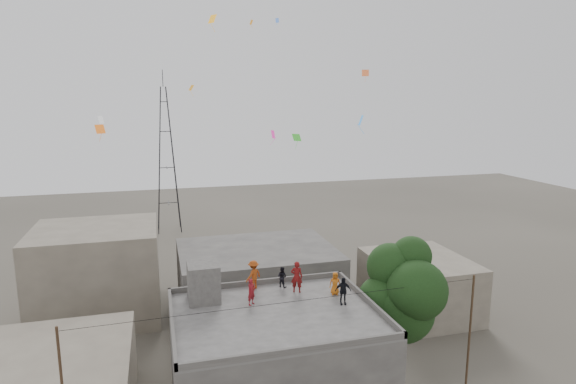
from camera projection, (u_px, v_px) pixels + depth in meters
name	position (u px, v px, depth m)	size (l,w,h in m)	color
main_building	(275.00, 370.00, 24.18)	(10.00, 8.00, 6.10)	#454340
parapet	(275.00, 311.00, 23.57)	(10.00, 8.00, 0.30)	#454340
stair_head_box	(203.00, 282.00, 25.04)	(1.60, 1.80, 2.00)	#454340
neighbor_north	(257.00, 279.00, 38.06)	(12.00, 9.00, 5.00)	#454340
neighbor_northwest	(98.00, 272.00, 36.62)	(9.00, 8.00, 7.00)	#685F52
neighbor_east	(419.00, 285.00, 37.47)	(7.00, 8.00, 4.40)	#685F52
tree	(404.00, 293.00, 26.09)	(4.90, 4.60, 9.10)	black
utility_line	(292.00, 368.00, 22.98)	(20.12, 0.62, 7.40)	black
transmission_tower	(167.00, 160.00, 59.86)	(2.97, 2.97, 20.01)	black
person_red_adult	(297.00, 277.00, 26.09)	(0.64, 0.42, 1.75)	maroon
person_orange_child	(335.00, 283.00, 25.84)	(0.61, 0.40, 1.24)	#C16016
person_dark_child	(282.00, 277.00, 26.90)	(0.57, 0.44, 1.16)	black
person_dark_adult	(343.00, 291.00, 24.58)	(0.84, 0.35, 1.44)	black
person_orange_adult	(254.00, 275.00, 26.57)	(1.05, 0.61, 1.63)	#9D3D11
person_red_child	(251.00, 292.00, 24.52)	(0.50, 0.33, 1.38)	maroon
kites	(253.00, 91.00, 28.72)	(17.98, 17.51, 8.83)	orange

